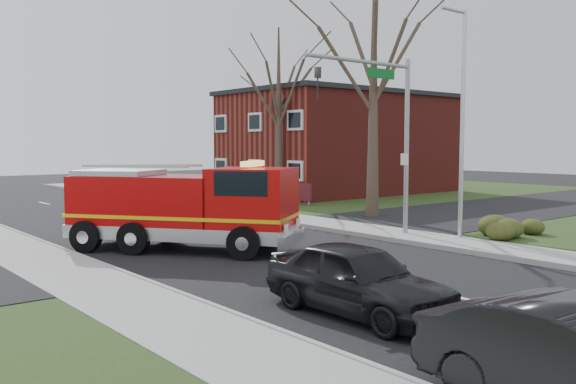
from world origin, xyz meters
TOP-DOWN VIEW (x-y plane):
  - ground at (0.00, 0.00)m, footprint 120.00×120.00m
  - sidewalk_right at (6.20, 0.00)m, footprint 2.40×80.00m
  - sidewalk_left at (-6.20, 0.00)m, footprint 2.40×80.00m
  - cross_street_right at (22.40, 4.00)m, footprint 30.00×8.00m
  - brick_building at (19.00, 18.00)m, footprint 15.40×10.40m
  - health_center_sign at (10.50, 12.50)m, footprint 0.12×2.00m
  - hedge_corner at (9.00, -1.00)m, footprint 2.80×2.00m
  - bare_tree_near at (9.50, 6.00)m, footprint 6.00×6.00m
  - bare_tree_far at (11.00, 15.00)m, footprint 5.25×5.25m
  - traffic_signal_mast at (5.21, 1.50)m, footprint 5.29×0.18m
  - streetlight_pole at (7.14, -0.50)m, footprint 1.48×0.16m
  - fire_engine at (-1.59, 4.27)m, footprint 6.50×7.57m
  - parked_car_maroon at (-2.80, -4.92)m, footprint 1.82×4.48m

SIDE VIEW (x-z plane):
  - ground at x=0.00m, z-range 0.00..0.00m
  - sidewalk_right at x=6.20m, z-range 0.00..0.15m
  - sidewalk_left at x=-6.20m, z-range 0.00..0.15m
  - cross_street_right at x=22.40m, z-range 0.00..0.15m
  - hedge_corner at x=9.00m, z-range 0.13..1.03m
  - parked_car_maroon at x=-2.80m, z-range 0.00..1.52m
  - health_center_sign at x=10.50m, z-range 0.18..1.58m
  - fire_engine at x=-1.59m, z-range -0.14..2.89m
  - brick_building at x=19.00m, z-range 0.03..7.28m
  - streetlight_pole at x=7.14m, z-range 0.35..8.75m
  - traffic_signal_mast at x=5.21m, z-range 1.31..8.11m
  - bare_tree_far at x=11.00m, z-range 1.24..11.74m
  - bare_tree_near at x=9.50m, z-range 1.41..13.41m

